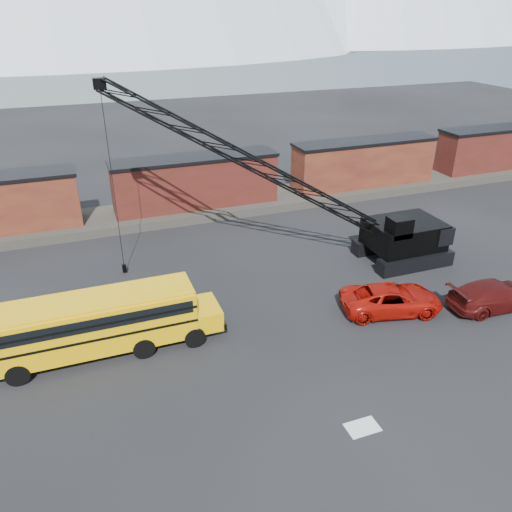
# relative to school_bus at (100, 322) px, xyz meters

# --- Properties ---
(ground) EXTENTS (160.00, 160.00, 0.00)m
(ground) POSITION_rel_school_bus_xyz_m (9.17, -5.05, -1.79)
(ground) COLOR black
(ground) RESTS_ON ground
(gravel_berm) EXTENTS (120.00, 5.00, 0.70)m
(gravel_berm) POSITION_rel_school_bus_xyz_m (9.17, 16.95, -1.44)
(gravel_berm) COLOR #403A34
(gravel_berm) RESTS_ON ground
(boxcar_mid) EXTENTS (13.70, 3.10, 4.17)m
(boxcar_mid) POSITION_rel_school_bus_xyz_m (9.17, 16.95, 0.97)
(boxcar_mid) COLOR #541917
(boxcar_mid) RESTS_ON gravel_berm
(boxcar_east_near) EXTENTS (13.70, 3.10, 4.17)m
(boxcar_east_near) POSITION_rel_school_bus_xyz_m (25.17, 16.95, 0.97)
(boxcar_east_near) COLOR #481415
(boxcar_east_near) RESTS_ON gravel_berm
(boxcar_east_far) EXTENTS (13.70, 3.10, 4.17)m
(boxcar_east_far) POSITION_rel_school_bus_xyz_m (41.17, 16.95, 0.97)
(boxcar_east_far) COLOR #541917
(boxcar_east_far) RESTS_ON gravel_berm
(snow_patch) EXTENTS (1.40, 0.90, 0.02)m
(snow_patch) POSITION_rel_school_bus_xyz_m (9.67, -9.05, -1.78)
(snow_patch) COLOR silver
(snow_patch) RESTS_ON ground
(school_bus) EXTENTS (11.65, 2.65, 3.19)m
(school_bus) POSITION_rel_school_bus_xyz_m (0.00, 0.00, 0.00)
(school_bus) COLOR #E3A404
(school_bus) RESTS_ON ground
(red_pickup) EXTENTS (6.22, 3.91, 1.60)m
(red_pickup) POSITION_rel_school_bus_xyz_m (15.84, -1.81, -0.99)
(red_pickup) COLOR #A10F07
(red_pickup) RESTS_ON ground
(maroon_suv) EXTENTS (5.77, 2.61, 1.64)m
(maroon_suv) POSITION_rel_school_bus_xyz_m (21.72, -3.54, -0.97)
(maroon_suv) COLOR #430C0C
(maroon_suv) RESTS_ON ground
(crawler_crane) EXTENTS (21.56, 7.16, 12.45)m
(crawler_crane) POSITION_rel_school_bus_xyz_m (10.60, 5.92, 5.20)
(crawler_crane) COLOR black
(crawler_crane) RESTS_ON ground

